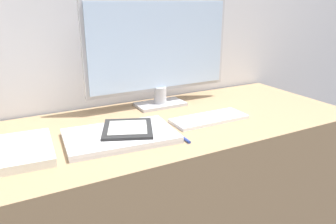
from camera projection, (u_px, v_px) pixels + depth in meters
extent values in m
cube|color=#997A56|center=(163.00, 207.00, 1.27)|extent=(1.44, 0.57, 0.71)
cube|color=#B7B7BC|center=(160.00, 104.00, 1.35)|extent=(0.20, 0.11, 0.01)
cylinder|color=#B7B7BC|center=(160.00, 95.00, 1.33)|extent=(0.05, 0.05, 0.07)
cube|color=#B7B7BC|center=(159.00, 46.00, 1.27)|extent=(0.61, 0.01, 0.36)
cube|color=#ADC6E5|center=(160.00, 46.00, 1.27)|extent=(0.58, 0.01, 0.33)
cube|color=silver|center=(209.00, 119.00, 1.18)|extent=(0.28, 0.11, 0.01)
cube|color=silver|center=(210.00, 117.00, 1.18)|extent=(0.26, 0.09, 0.00)
cube|color=silver|center=(120.00, 137.00, 1.02)|extent=(0.35, 0.24, 0.01)
cube|color=silver|center=(120.00, 134.00, 1.02)|extent=(0.35, 0.24, 0.01)
cube|color=black|center=(128.00, 129.00, 1.04)|extent=(0.21, 0.21, 0.01)
cube|color=beige|center=(128.00, 127.00, 1.03)|extent=(0.16, 0.16, 0.00)
cube|color=silver|center=(17.00, 151.00, 0.91)|extent=(0.21, 0.25, 0.02)
cube|color=silver|center=(17.00, 152.00, 0.88)|extent=(0.11, 0.05, 0.00)
cylinder|color=navy|center=(178.00, 134.00, 1.05)|extent=(0.01, 0.15, 0.01)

